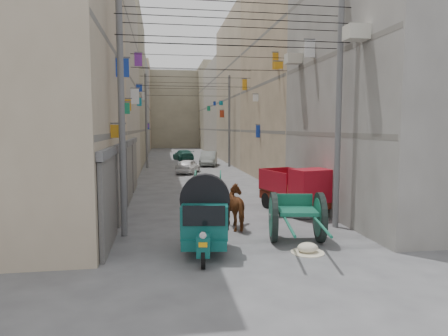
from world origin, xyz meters
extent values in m
plane|color=#49494C|center=(0.00, 0.00, 0.00)|extent=(140.00, 140.00, 0.00)
cube|color=#66615A|center=(-4.12, 8.00, 3.20)|extent=(0.25, 9.80, 0.18)
cube|color=#66615A|center=(-4.12, 8.00, 6.20)|extent=(0.25, 9.80, 0.18)
cube|color=#A09789|center=(-8.00, 19.00, 6.00)|extent=(8.00, 12.00, 12.00)
cube|color=#66615A|center=(-4.12, 19.00, 3.20)|extent=(0.25, 11.76, 0.18)
cube|color=#66615A|center=(-4.12, 19.00, 6.20)|extent=(0.25, 11.76, 0.18)
cube|color=#66615A|center=(-4.12, 19.00, 9.20)|extent=(0.25, 11.76, 0.18)
cube|color=tan|center=(-8.00, 32.00, 7.00)|extent=(8.00, 14.00, 14.00)
cube|color=#66615A|center=(-4.12, 32.00, 3.20)|extent=(0.25, 13.72, 0.18)
cube|color=#66615A|center=(-4.12, 32.00, 6.20)|extent=(0.25, 13.72, 0.18)
cube|color=#66615A|center=(-4.12, 32.00, 9.20)|extent=(0.25, 13.72, 0.18)
cube|color=gray|center=(-8.00, 46.00, 5.90)|extent=(8.00, 14.00, 11.80)
cube|color=#66615A|center=(-4.12, 46.00, 3.20)|extent=(0.25, 13.72, 0.18)
cube|color=#66615A|center=(-4.12, 46.00, 6.20)|extent=(0.25, 13.72, 0.18)
cube|color=#66615A|center=(-4.12, 46.00, 9.20)|extent=(0.25, 13.72, 0.18)
cube|color=tan|center=(-8.00, 59.00, 6.75)|extent=(8.00, 12.00, 13.50)
cube|color=#66615A|center=(-4.12, 59.00, 3.20)|extent=(0.25, 11.76, 0.18)
cube|color=#66615A|center=(-4.12, 59.00, 6.20)|extent=(0.25, 11.76, 0.18)
cube|color=#66615A|center=(-4.12, 59.00, 9.20)|extent=(0.25, 11.76, 0.18)
cube|color=gray|center=(8.00, 8.00, 6.50)|extent=(8.00, 10.00, 13.00)
cube|color=#66615A|center=(4.12, 8.00, 3.20)|extent=(0.25, 9.80, 0.18)
cube|color=#66615A|center=(4.12, 8.00, 6.20)|extent=(0.25, 9.80, 0.18)
cube|color=tan|center=(8.00, 19.00, 6.00)|extent=(8.00, 12.00, 12.00)
cube|color=#66615A|center=(4.12, 19.00, 3.20)|extent=(0.25, 11.76, 0.18)
cube|color=#66615A|center=(4.12, 19.00, 6.20)|extent=(0.25, 11.76, 0.18)
cube|color=#66615A|center=(4.12, 19.00, 9.20)|extent=(0.25, 11.76, 0.18)
cube|color=tan|center=(8.00, 32.00, 7.00)|extent=(8.00, 14.00, 14.00)
cube|color=#66615A|center=(4.12, 32.00, 3.20)|extent=(0.25, 13.72, 0.18)
cube|color=#66615A|center=(4.12, 32.00, 6.20)|extent=(0.25, 13.72, 0.18)
cube|color=#66615A|center=(4.12, 32.00, 9.20)|extent=(0.25, 13.72, 0.18)
cube|color=#A09789|center=(8.00, 46.00, 5.90)|extent=(8.00, 14.00, 11.80)
cube|color=#66615A|center=(4.12, 46.00, 3.20)|extent=(0.25, 13.72, 0.18)
cube|color=#66615A|center=(4.12, 46.00, 6.20)|extent=(0.25, 13.72, 0.18)
cube|color=#66615A|center=(4.12, 46.00, 9.20)|extent=(0.25, 13.72, 0.18)
cube|color=tan|center=(8.00, 59.00, 6.75)|extent=(8.00, 12.00, 13.50)
cube|color=#66615A|center=(4.12, 59.00, 3.20)|extent=(0.25, 11.76, 0.18)
cube|color=#66615A|center=(4.12, 59.00, 6.20)|extent=(0.25, 11.76, 0.18)
cube|color=#66615A|center=(4.12, 59.00, 9.20)|extent=(0.25, 11.76, 0.18)
cube|color=tan|center=(0.00, 66.00, 6.50)|extent=(22.00, 10.00, 13.00)
cube|color=#46464B|center=(-3.92, 4.80, 1.30)|extent=(0.12, 3.00, 2.60)
cube|color=#5E5E60|center=(-3.90, 4.80, 2.75)|extent=(0.18, 3.20, 0.25)
cube|color=#46464B|center=(-3.92, 8.50, 1.30)|extent=(0.12, 3.00, 2.60)
cube|color=#5E5E60|center=(-3.90, 8.50, 2.75)|extent=(0.18, 3.20, 0.25)
cube|color=#46464B|center=(-3.92, 12.20, 1.30)|extent=(0.12, 3.00, 2.60)
cube|color=#5E5E60|center=(-3.90, 12.20, 2.75)|extent=(0.18, 3.20, 0.25)
cube|color=#46464B|center=(-3.92, 16.00, 1.30)|extent=(0.12, 3.00, 2.60)
cube|color=#5E5E60|center=(-3.90, 16.00, 2.75)|extent=(0.18, 3.20, 0.25)
cube|color=#0D7A91|center=(3.81, 34.28, 5.98)|extent=(0.38, 0.08, 0.41)
cube|color=#1736A3|center=(-3.86, 41.61, 3.62)|extent=(0.27, 0.08, 0.71)
cube|color=orange|center=(-3.78, 6.43, 3.35)|extent=(0.44, 0.08, 0.42)
cube|color=silver|center=(-3.77, 15.80, 5.17)|extent=(0.45, 0.08, 0.84)
cube|color=#178257|center=(3.79, 44.88, 5.91)|extent=(0.41, 0.08, 0.59)
cube|color=#178257|center=(-3.81, 9.76, 4.24)|extent=(0.38, 0.08, 0.44)
cube|color=#A63016|center=(3.78, 33.54, 4.85)|extent=(0.43, 0.08, 0.72)
cube|color=#1736A3|center=(3.86, 39.62, 6.25)|extent=(0.28, 0.08, 0.44)
cube|color=purple|center=(-3.76, 20.00, 7.85)|extent=(0.48, 0.08, 0.84)
cube|color=purple|center=(-3.85, 38.07, 3.67)|extent=(0.31, 0.08, 0.44)
cube|color=silver|center=(3.82, 19.02, 5.41)|extent=(0.35, 0.08, 0.45)
cube|color=orange|center=(3.83, 22.65, 6.65)|extent=(0.34, 0.08, 0.79)
cube|color=orange|center=(-3.86, 12.02, 4.50)|extent=(0.28, 0.08, 0.52)
cube|color=silver|center=(-3.86, 29.62, 6.26)|extent=(0.28, 0.08, 0.74)
cube|color=#1736A3|center=(3.87, 18.51, 3.22)|extent=(0.26, 0.08, 0.80)
cube|color=orange|center=(3.83, 9.37, 6.69)|extent=(0.34, 0.08, 0.55)
cube|color=#1736A3|center=(-3.76, 8.55, 5.67)|extent=(0.47, 0.08, 0.67)
cube|color=#1736A3|center=(-3.80, 21.15, 6.14)|extent=(0.40, 0.08, 0.47)
cube|color=#0D7A91|center=(-3.84, 21.66, 5.24)|extent=(0.32, 0.08, 0.55)
cube|color=orange|center=(3.76, 13.74, 6.73)|extent=(0.47, 0.08, 0.35)
cube|color=orange|center=(3.84, 14.58, 7.07)|extent=(0.32, 0.08, 0.89)
cube|color=silver|center=(3.78, 9.29, 6.73)|extent=(0.44, 0.08, 0.69)
cube|color=silver|center=(-4.06, 6.00, 3.00)|extent=(0.10, 3.20, 0.80)
cube|color=orange|center=(-4.06, 15.00, 3.00)|extent=(0.10, 3.20, 0.80)
cube|color=silver|center=(-4.06, 27.00, 3.00)|extent=(0.10, 3.20, 0.80)
cube|color=orange|center=(-4.06, 39.00, 3.00)|extent=(0.10, 3.20, 0.80)
cube|color=orange|center=(4.06, 6.00, 3.00)|extent=(0.10, 3.20, 0.80)
cube|color=#0D7A91|center=(4.06, 15.00, 3.00)|extent=(0.10, 3.20, 0.80)
cube|color=purple|center=(4.06, 27.00, 3.00)|extent=(0.10, 3.20, 0.80)
cube|color=silver|center=(4.06, 39.00, 3.00)|extent=(0.10, 3.20, 0.80)
cube|color=beige|center=(3.65, 5.00, 6.40)|extent=(0.70, 0.55, 0.45)
cube|color=beige|center=(3.65, 11.00, 6.60)|extent=(0.70, 0.55, 0.45)
cylinder|color=#5E5E60|center=(-3.60, 6.00, 4.00)|extent=(0.20, 0.20, 8.00)
cylinder|color=#5E5E60|center=(3.60, 6.00, 4.00)|extent=(0.20, 0.20, 8.00)
cylinder|color=#5E5E60|center=(-3.60, 28.00, 4.00)|extent=(0.20, 0.20, 8.00)
cylinder|color=#5E5E60|center=(3.60, 28.00, 4.00)|extent=(0.20, 0.20, 8.00)
cylinder|color=black|center=(0.00, 5.50, 6.20)|extent=(7.40, 0.02, 0.02)
cylinder|color=black|center=(0.00, 5.50, 6.80)|extent=(7.40, 0.02, 0.02)
cylinder|color=black|center=(0.00, 5.50, 7.30)|extent=(7.40, 0.02, 0.02)
cylinder|color=black|center=(0.00, 6.50, 6.20)|extent=(7.40, 0.02, 0.02)
cylinder|color=black|center=(0.00, 6.50, 6.80)|extent=(7.40, 0.02, 0.02)
cylinder|color=black|center=(0.00, 6.50, 7.30)|extent=(7.40, 0.02, 0.02)
cylinder|color=black|center=(0.00, 12.00, 6.20)|extent=(7.40, 0.02, 0.02)
cylinder|color=black|center=(0.00, 12.00, 6.80)|extent=(7.40, 0.02, 0.02)
cylinder|color=black|center=(0.00, 12.00, 7.30)|extent=(7.40, 0.02, 0.02)
cylinder|color=black|center=(0.00, 20.00, 6.20)|extent=(7.40, 0.02, 0.02)
cylinder|color=black|center=(0.00, 20.00, 6.80)|extent=(7.40, 0.02, 0.02)
cylinder|color=black|center=(0.00, 20.00, 7.30)|extent=(7.40, 0.02, 0.02)
cylinder|color=black|center=(0.00, 28.00, 6.20)|extent=(7.40, 0.02, 0.02)
cylinder|color=black|center=(0.00, 28.00, 6.80)|extent=(7.40, 0.02, 0.02)
cylinder|color=black|center=(0.00, 28.00, 7.30)|extent=(7.40, 0.02, 0.02)
cylinder|color=black|center=(-1.41, 2.58, 0.26)|extent=(0.19, 0.54, 0.53)
cylinder|color=black|center=(-1.66, 4.43, 0.26)|extent=(0.19, 0.54, 0.53)
cylinder|color=black|center=(-0.63, 4.28, 0.26)|extent=(0.19, 0.54, 0.53)
cube|color=#0E4F4A|center=(-1.23, 3.79, 0.45)|extent=(1.44, 1.95, 0.26)
cube|color=#0E4F4A|center=(-1.40, 2.62, 0.57)|extent=(0.39, 0.47, 0.52)
cylinder|color=silver|center=(-1.43, 2.41, 0.90)|extent=(0.18, 0.07, 0.17)
cube|color=#EEA20D|center=(-1.44, 2.39, 0.66)|extent=(0.21, 0.06, 0.11)
cube|color=#0E4F4A|center=(-1.22, 3.84, 0.99)|extent=(1.46, 1.77, 0.90)
cube|color=black|center=(-1.34, 3.03, 1.23)|extent=(1.08, 0.22, 0.52)
cube|color=black|center=(-1.84, 3.93, 1.09)|extent=(0.21, 1.13, 0.62)
cube|color=black|center=(-0.60, 3.75, 1.09)|extent=(0.21, 1.13, 0.62)
cube|color=white|center=(-1.35, 3.00, 0.52)|extent=(1.18, 0.22, 0.06)
cylinder|color=black|center=(0.95, 4.63, 0.76)|extent=(0.44, 1.52, 1.52)
cylinder|color=#145943|center=(0.95, 4.63, 0.76)|extent=(0.40, 1.20, 1.18)
cylinder|color=#5E5E60|center=(0.95, 4.63, 0.76)|extent=(0.27, 0.24, 0.20)
cylinder|color=black|center=(2.34, 4.37, 0.76)|extent=(0.44, 1.52, 1.52)
cylinder|color=#145943|center=(2.34, 4.37, 0.76)|extent=(0.40, 1.20, 1.18)
cylinder|color=#5E5E60|center=(2.34, 4.37, 0.76)|extent=(0.27, 0.24, 0.20)
cylinder|color=#5E5E60|center=(1.65, 4.50, 0.76)|extent=(1.46, 0.35, 0.09)
cube|color=#145943|center=(1.65, 4.50, 0.95)|extent=(1.34, 1.38, 0.11)
cube|color=#145943|center=(1.75, 5.03, 1.19)|extent=(1.14, 0.29, 0.38)
cylinder|color=#145943|center=(0.97, 3.25, 0.87)|extent=(0.53, 2.47, 0.08)
cylinder|color=#145943|center=(1.82, 3.09, 0.87)|extent=(0.53, 2.47, 0.08)
cylinder|color=black|center=(2.66, 7.43, 0.33)|extent=(0.34, 0.69, 0.66)
cylinder|color=black|center=(2.09, 9.57, 0.33)|extent=(0.34, 0.69, 0.66)
cylinder|color=black|center=(3.92, 7.77, 0.33)|extent=(0.34, 0.69, 0.66)
cylinder|color=black|center=(3.35, 9.90, 0.33)|extent=(0.34, 0.69, 0.66)
cube|color=#50150B|center=(3.00, 8.67, 0.55)|extent=(2.25, 3.57, 0.35)
cube|color=maroon|center=(3.30, 7.55, 1.25)|extent=(1.68, 1.39, 1.25)
cube|color=black|center=(3.42, 7.10, 1.35)|extent=(1.28, 0.39, 0.55)
cube|color=#50150B|center=(2.86, 9.20, 0.82)|extent=(2.02, 2.52, 0.12)
cube|color=maroon|center=(2.15, 9.01, 1.25)|extent=(0.62, 2.15, 0.85)
cube|color=maroon|center=(3.57, 9.39, 1.25)|extent=(0.62, 2.15, 0.85)
cube|color=maroon|center=(2.59, 10.25, 1.25)|extent=(1.47, 0.44, 0.85)
cylinder|color=#145943|center=(-0.60, 14.09, 0.61)|extent=(0.26, 1.22, 1.23)
cylinder|color=#145943|center=(0.71, 13.88, 0.61)|extent=(0.26, 1.22, 1.23)
cube|color=#145943|center=(0.05, 13.99, 0.73)|extent=(1.33, 1.21, 0.09)
cylinder|color=#5E5E60|center=(0.05, 13.99, 0.61)|extent=(1.36, 0.29, 0.08)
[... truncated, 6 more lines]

